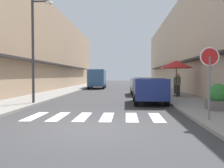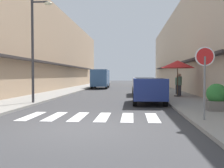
# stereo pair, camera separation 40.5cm
# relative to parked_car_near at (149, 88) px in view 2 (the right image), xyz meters

# --- Properties ---
(ground_plane) EXTENTS (108.08, 108.08, 0.00)m
(ground_plane) POSITION_rel_parked_car_near_xyz_m (-2.55, 12.73, -0.92)
(ground_plane) COLOR #38383A
(sidewalk_left) EXTENTS (2.79, 68.78, 0.12)m
(sidewalk_left) POSITION_rel_parked_car_near_xyz_m (-7.54, 12.73, -0.86)
(sidewalk_left) COLOR gray
(sidewalk_left) RESTS_ON ground_plane
(sidewalk_right) EXTENTS (2.79, 68.78, 0.12)m
(sidewalk_right) POSITION_rel_parked_car_near_xyz_m (2.44, 12.73, -0.86)
(sidewalk_right) COLOR gray
(sidewalk_right) RESTS_ON ground_plane
(building_row_left) EXTENTS (5.50, 46.22, 9.01)m
(building_row_left) POSITION_rel_parked_car_near_xyz_m (-11.43, 14.19, 3.58)
(building_row_left) COLOR tan
(building_row_left) RESTS_ON ground_plane
(building_row_right) EXTENTS (5.50, 46.22, 9.11)m
(building_row_right) POSITION_rel_parked_car_near_xyz_m (6.34, 14.19, 3.63)
(building_row_right) COLOR #C6B299
(building_row_right) RESTS_ON ground_plane
(crosswalk) EXTENTS (5.20, 2.20, 0.01)m
(crosswalk) POSITION_rel_parked_car_near_xyz_m (-2.55, -4.81, -0.91)
(crosswalk) COLOR silver
(crosswalk) RESTS_ON ground_plane
(parked_car_near) EXTENTS (1.82, 3.94, 1.47)m
(parked_car_near) POSITION_rel_parked_car_near_xyz_m (0.00, 0.00, 0.00)
(parked_car_near) COLOR navy
(parked_car_near) RESTS_ON ground_plane
(parked_car_mid) EXTENTS (1.89, 4.18, 1.47)m
(parked_car_mid) POSITION_rel_parked_car_near_xyz_m (0.00, 6.52, 0.00)
(parked_car_mid) COLOR silver
(parked_car_mid) RESTS_ON ground_plane
(delivery_van) EXTENTS (2.13, 5.45, 2.37)m
(delivery_van) POSITION_rel_parked_car_near_xyz_m (-4.94, 16.88, 0.49)
(delivery_van) COLOR #33598C
(delivery_van) RESTS_ON ground_plane
(round_street_sign) EXTENTS (0.65, 0.07, 2.45)m
(round_street_sign) POSITION_rel_parked_car_near_xyz_m (1.47, -5.80, 1.08)
(round_street_sign) COLOR slate
(round_street_sign) RESTS_ON sidewalk_right
(street_lamp) EXTENTS (1.19, 0.28, 5.69)m
(street_lamp) POSITION_rel_parked_car_near_xyz_m (-6.26, -0.94, 2.65)
(street_lamp) COLOR #38383D
(street_lamp) RESTS_ON sidewalk_left
(cafe_umbrella) EXTENTS (2.42, 2.42, 2.59)m
(cafe_umbrella) POSITION_rel_parked_car_near_xyz_m (2.32, 3.93, 1.50)
(cafe_umbrella) COLOR #262626
(cafe_umbrella) RESTS_ON sidewalk_right
(planter_corner) EXTENTS (0.90, 0.90, 1.15)m
(planter_corner) POSITION_rel_parked_car_near_xyz_m (2.69, -3.31, -0.26)
(planter_corner) COLOR slate
(planter_corner) RESTS_ON sidewalk_right
(pedestrian_walking_near) EXTENTS (0.34, 0.34, 1.54)m
(pedestrian_walking_near) POSITION_rel_parked_car_near_xyz_m (2.73, 6.32, -0.00)
(pedestrian_walking_near) COLOR #282B33
(pedestrian_walking_near) RESTS_ON sidewalk_right
(pedestrian_walking_far) EXTENTS (0.34, 0.34, 1.64)m
(pedestrian_walking_far) POSITION_rel_parked_car_near_xyz_m (2.49, 4.08, 0.06)
(pedestrian_walking_far) COLOR #282B33
(pedestrian_walking_far) RESTS_ON sidewalk_right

